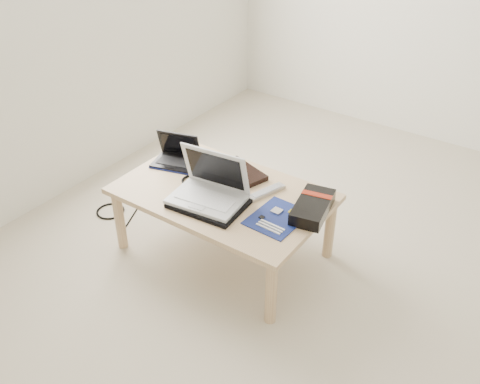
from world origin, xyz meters
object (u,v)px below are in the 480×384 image
Objects in this scene: coffee_table at (223,199)px; gpu_box at (313,207)px; white_laptop at (210,189)px; netbook at (177,157)px.

gpu_box is (0.48, 0.10, 0.08)m from coffee_table.
white_laptop is at bearing -156.64° from gpu_box.
netbook reaches higher than coffee_table.
netbook is 0.74× the size of white_laptop.
coffee_table is 0.50m from gpu_box.
netbook is at bearing 153.23° from white_laptop.
white_laptop is 0.53m from gpu_box.
gpu_box is at bearing 12.20° from coffee_table.
netbook is (-0.40, 0.09, 0.09)m from coffee_table.
coffee_table is at bearing -13.36° from netbook.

